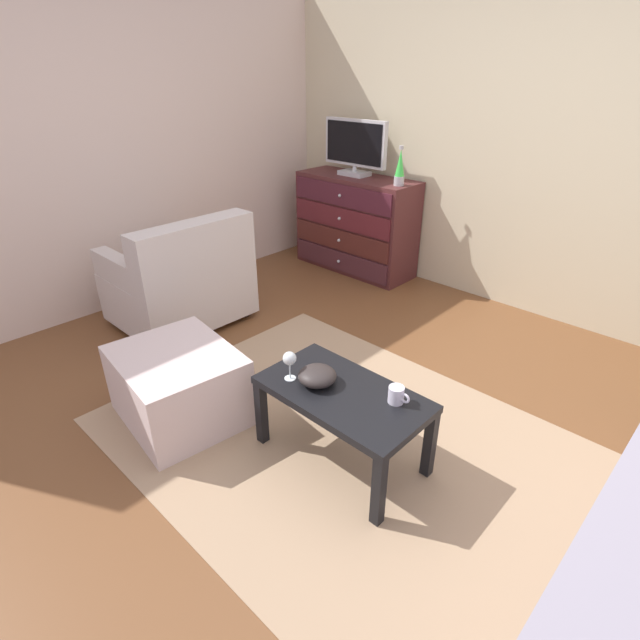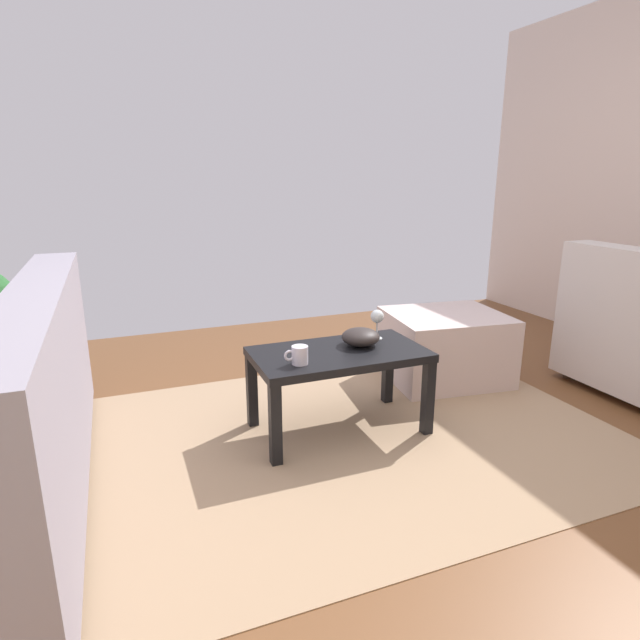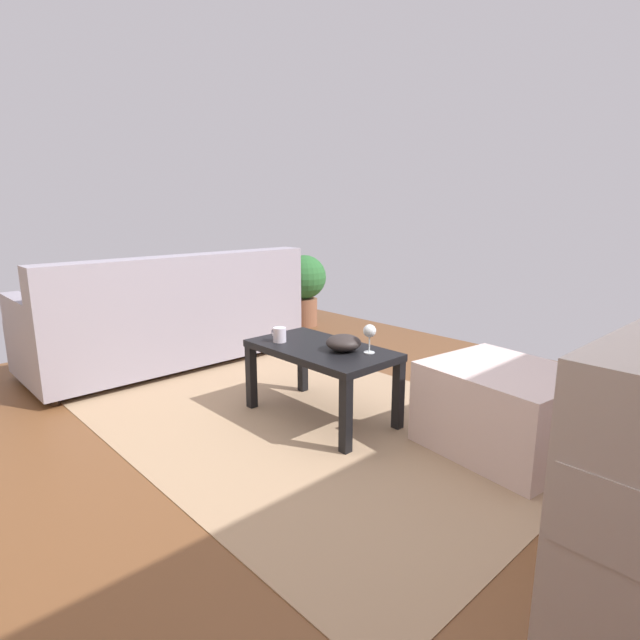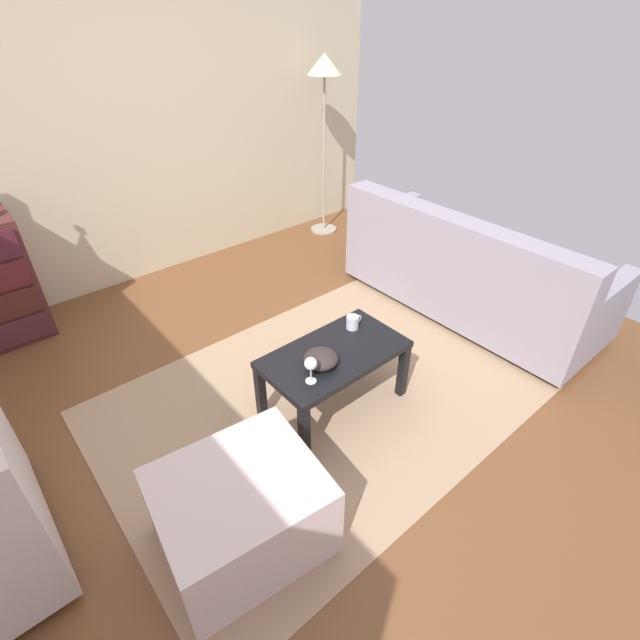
# 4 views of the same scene
# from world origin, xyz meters

# --- Properties ---
(ground_plane) EXTENTS (5.37, 4.79, 0.05)m
(ground_plane) POSITION_xyz_m (0.00, 0.00, -0.03)
(ground_plane) COLOR brown
(wall_accent_rear) EXTENTS (5.37, 0.12, 2.54)m
(wall_accent_rear) POSITION_xyz_m (0.00, 2.15, 1.27)
(wall_accent_rear) COLOR beige
(wall_accent_rear) RESTS_ON ground_plane
(wall_plain_left) EXTENTS (0.12, 4.79, 2.54)m
(wall_plain_left) POSITION_xyz_m (-2.44, 0.00, 1.27)
(wall_plain_left) COLOR beige
(wall_plain_left) RESTS_ON ground_plane
(area_rug) EXTENTS (2.60, 1.90, 0.01)m
(area_rug) POSITION_xyz_m (0.20, -0.20, 0.00)
(area_rug) COLOR tan
(area_rug) RESTS_ON ground_plane
(dresser) EXTENTS (1.21, 0.49, 0.92)m
(dresser) POSITION_xyz_m (-1.47, 1.84, 0.46)
(dresser) COLOR #4F2324
(dresser) RESTS_ON ground_plane
(tv) EXTENTS (0.69, 0.18, 0.50)m
(tv) POSITION_xyz_m (-1.52, 1.87, 1.18)
(tv) COLOR silver
(tv) RESTS_ON dresser
(lava_lamp) EXTENTS (0.09, 0.09, 0.33)m
(lava_lamp) POSITION_xyz_m (-0.96, 1.80, 1.06)
(lava_lamp) COLOR #B7B7BC
(lava_lamp) RESTS_ON dresser
(coffee_table) EXTENTS (0.85, 0.47, 0.43)m
(coffee_table) POSITION_xyz_m (0.24, -0.29, 0.36)
(coffee_table) COLOR black
(coffee_table) RESTS_ON ground_plane
(wine_glass) EXTENTS (0.07, 0.07, 0.16)m
(wine_glass) POSITION_xyz_m (-0.03, -0.40, 0.54)
(wine_glass) COLOR silver
(wine_glass) RESTS_ON coffee_table
(mug) EXTENTS (0.11, 0.08, 0.09)m
(mug) POSITION_xyz_m (0.48, -0.18, 0.47)
(mug) COLOR silver
(mug) RESTS_ON coffee_table
(bowl_decorative) EXTENTS (0.19, 0.19, 0.09)m
(bowl_decorative) POSITION_xyz_m (0.10, -0.33, 0.47)
(bowl_decorative) COLOR #2F2826
(bowl_decorative) RESTS_ON coffee_table
(armchair) EXTENTS (0.80, 0.95, 0.87)m
(armchair) POSITION_xyz_m (-1.67, 0.00, 0.35)
(armchair) COLOR #332319
(armchair) RESTS_ON ground_plane
(ottoman) EXTENTS (0.77, 0.68, 0.43)m
(ottoman) POSITION_xyz_m (-0.67, -0.68, 0.21)
(ottoman) COLOR beige
(ottoman) RESTS_ON ground_plane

